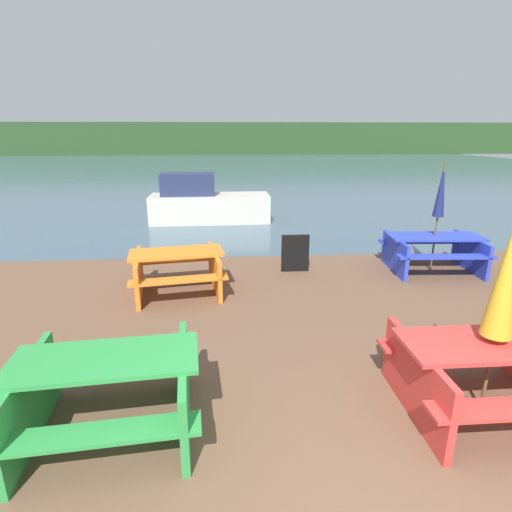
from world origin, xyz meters
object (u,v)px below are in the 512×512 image
picnic_table_green (108,387)px  signboard (295,253)px  picnic_table_orange (177,268)px  boat (206,204)px  picnic_table_blue (433,249)px  umbrella_gold (507,276)px  picnic_table_red (488,369)px  umbrella_navy (441,191)px

picnic_table_green → signboard: (2.47, 4.38, -0.08)m
picnic_table_orange → boat: (0.22, 5.84, 0.13)m
picnic_table_blue → boat: (-4.79, 5.04, 0.12)m
picnic_table_blue → boat: bearing=133.6°
umbrella_gold → picnic_table_red: bearing=90.0°
umbrella_gold → boat: size_ratio=0.56×
picnic_table_red → picnic_table_green: bearing=-179.7°
picnic_table_blue → umbrella_gold: 4.60m
signboard → picnic_table_green: bearing=-119.4°
picnic_table_green → boat: size_ratio=0.48×
picnic_table_red → umbrella_gold: 0.98m
boat → picnic_table_orange: bearing=-93.5°
picnic_table_green → picnic_table_blue: bearing=38.8°
picnic_table_blue → boat: boat is taller
picnic_table_red → signboard: 4.52m
picnic_table_blue → boat: 6.96m
picnic_table_red → boat: bearing=109.1°
umbrella_gold → umbrella_navy: bearing=69.2°
umbrella_navy → signboard: size_ratio=2.88×
boat → picnic_table_red: bearing=-72.2°
picnic_table_red → signboard: (-1.19, 4.36, -0.09)m
umbrella_navy → picnic_table_green: bearing=-141.2°
picnic_table_green → boat: (0.45, 9.26, 0.12)m
picnic_table_green → umbrella_navy: umbrella_navy is taller
picnic_table_red → umbrella_navy: bearing=69.2°
picnic_table_red → picnic_table_blue: 4.49m
umbrella_gold → signboard: umbrella_gold is taller
boat → umbrella_gold: bearing=-72.2°
picnic_table_green → umbrella_gold: umbrella_gold is taller
umbrella_gold → signboard: size_ratio=2.75×
picnic_table_green → picnic_table_red: 3.65m
boat → signboard: (2.01, -4.88, -0.20)m
picnic_table_blue → umbrella_gold: bearing=-110.8°
picnic_table_green → boat: 9.27m
picnic_table_green → picnic_table_red: (3.65, 0.02, 0.01)m
picnic_table_green → umbrella_gold: size_ratio=0.86×
picnic_table_orange → boat: size_ratio=0.48×
picnic_table_green → boat: boat is taller
picnic_table_green → umbrella_navy: (5.25, 4.22, 1.15)m
picnic_table_red → umbrella_gold: umbrella_gold is taller
picnic_table_green → picnic_table_blue: picnic_table_green is taller
umbrella_gold → umbrella_navy: 4.50m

